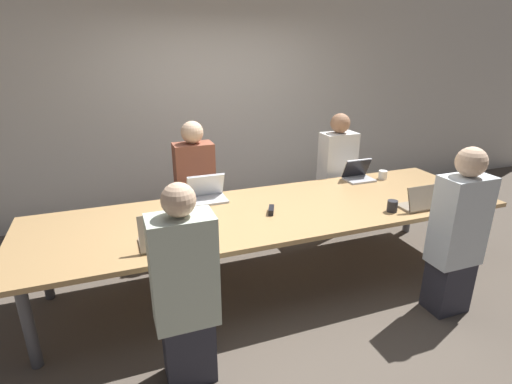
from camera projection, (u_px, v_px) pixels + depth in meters
name	position (u px, v px, depth m)	size (l,w,h in m)	color
ground_plane	(271.00, 280.00, 3.82)	(24.00, 24.00, 0.00)	brown
curtain_wall	(212.00, 105.00, 5.10)	(12.00, 0.06, 2.80)	beige
conference_table	(272.00, 215.00, 3.58)	(4.25, 1.22, 0.73)	tan
laptop_near_right	(420.00, 202.00, 3.57)	(0.33, 0.22, 0.22)	gray
person_near_right	(457.00, 235.00, 3.18)	(0.40, 0.24, 1.41)	#2D2D38
cup_near_right	(392.00, 206.00, 3.51)	(0.09, 0.09, 0.10)	#232328
laptop_far_right	(358.00, 174.00, 4.35)	(0.31, 0.24, 0.23)	#B7B7BC
person_far_right	(337.00, 175.00, 4.68)	(0.40, 0.24, 1.40)	#2D2D38
cup_far_right	(383.00, 175.00, 4.37)	(0.09, 0.09, 0.09)	white
laptop_far_midleft	(207.00, 193.00, 3.77)	(0.36, 0.26, 0.25)	#B7B7BC
person_far_midleft	(195.00, 189.00, 4.20)	(0.40, 0.24, 1.41)	#2D2D38
cup_far_midleft	(178.00, 201.00, 3.65)	(0.08, 0.08, 0.09)	brown
laptop_near_left	(161.00, 237.00, 2.89)	(0.31, 0.27, 0.27)	gray
person_near_left	(185.00, 291.00, 2.49)	(0.40, 0.24, 1.39)	#2D2D38
bottle_near_left	(192.00, 220.00, 3.13)	(0.08, 0.08, 0.22)	green
stapler	(271.00, 210.00, 3.50)	(0.10, 0.15, 0.05)	black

